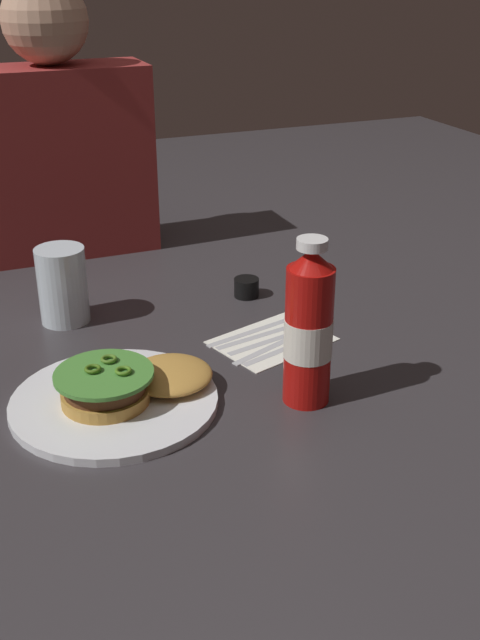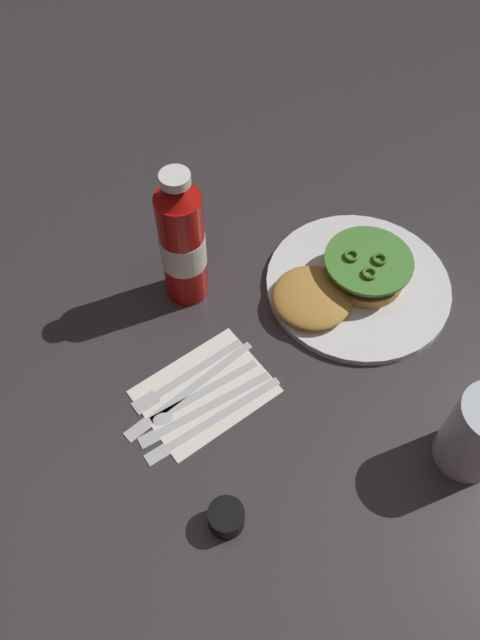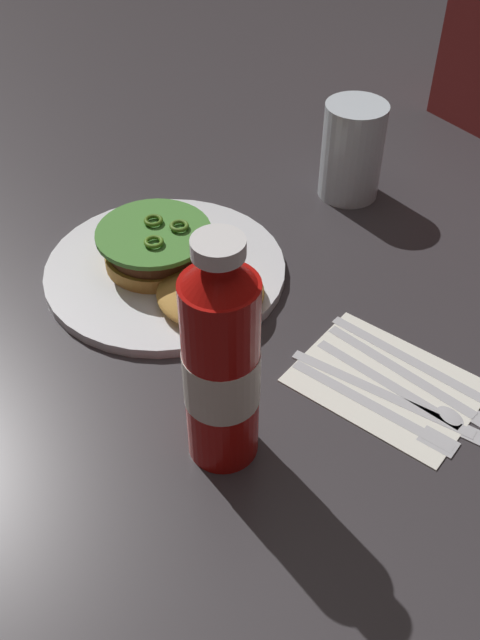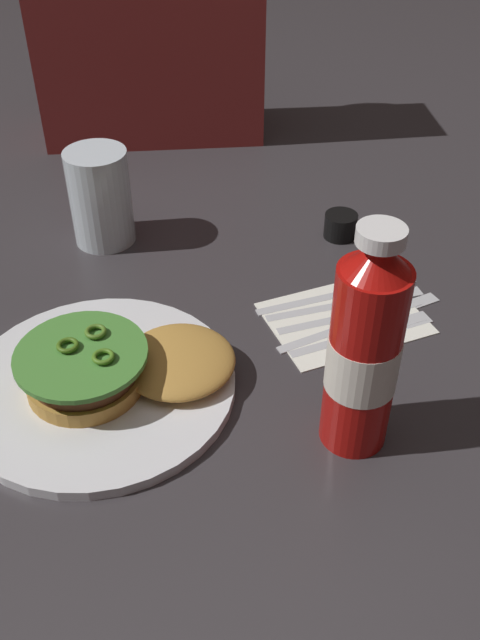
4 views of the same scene
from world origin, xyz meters
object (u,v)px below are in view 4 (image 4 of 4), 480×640
condiment_cup (341,226)px  table_knife (348,290)px  napkin (344,315)px  dinner_plate (100,385)px  steak_knife (356,300)px  spoon_utensil (365,309)px  fork_utensil (374,329)px  burger_sandwich (120,366)px  water_glass (100,197)px  butter_knife (371,316)px  ketchup_bottle (364,351)px

condiment_cup → table_knife: (-0.02, -0.13, -0.01)m
napkin → dinner_plate: bearing=-160.7°
steak_knife → table_knife: 0.02m
spoon_utensil → steak_knife: same height
fork_utensil → spoon_utensil: 0.04m
table_knife → napkin: bearing=-107.7°
table_knife → burger_sandwich: bearing=-152.4°
water_glass → butter_knife: size_ratio=0.61×
burger_sandwich → spoon_utensil: size_ratio=1.31×
fork_utensil → butter_knife: size_ratio=0.84×
water_glass → ketchup_bottle: bearing=-55.5°
burger_sandwich → water_glass: 0.30m
spoon_utensil → burger_sandwich: bearing=-159.9°
water_glass → steak_knife: bearing=-29.2°
dinner_plate → table_knife: size_ratio=1.37×
butter_knife → table_knife: bearing=107.6°
steak_knife → table_knife: (-0.01, 0.02, 0.00)m
napkin → steak_knife: steak_knife is taller
burger_sandwich → fork_utensil: burger_sandwich is taller
ketchup_bottle → water_glass: bearing=124.5°
napkin → table_knife: size_ratio=0.85×
butter_knife → napkin: bearing=164.3°
burger_sandwich → steak_knife: bearing=23.7°
burger_sandwich → table_knife: 0.31m
fork_utensil → butter_knife: bearing=85.4°
water_glass → table_knife: size_ratio=0.62×
dinner_plate → condiment_cup: bearing=41.4°
water_glass → condiment_cup: bearing=-3.9°
dinner_plate → burger_sandwich: bearing=1.9°
fork_utensil → water_glass: bearing=144.4°
butter_knife → steak_knife: 0.03m
fork_utensil → steak_knife: same height
napkin → spoon_utensil: bearing=12.9°
condiment_cup → fork_utensil: 0.21m
condiment_cup → butter_knife: size_ratio=0.21×
napkin → steak_knife: (0.02, 0.02, 0.00)m
water_glass → condiment_cup: water_glass is taller
fork_utensil → butter_knife: (0.00, 0.02, 0.00)m
dinner_plate → condiment_cup: size_ratio=6.35×
ketchup_bottle → steak_knife: (0.05, 0.21, -0.11)m
ketchup_bottle → dinner_plate: bearing=161.4°
burger_sandwich → steak_knife: burger_sandwich is taller
dinner_plate → spoon_utensil: (0.31, 0.11, -0.00)m
burger_sandwich → butter_knife: bearing=17.2°
napkin → spoon_utensil: size_ratio=1.04×
burger_sandwich → water_glass: (-0.03, 0.30, 0.03)m
steak_knife → table_knife: same height
ketchup_bottle → water_glass: size_ratio=1.83×
water_glass → steak_knife: water_glass is taller
condiment_cup → water_glass: bearing=176.1°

